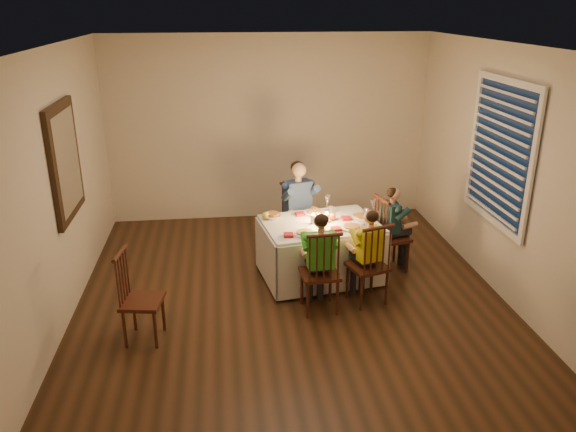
{
  "coord_description": "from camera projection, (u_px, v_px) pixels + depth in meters",
  "views": [
    {
      "loc": [
        -0.68,
        -5.3,
        2.97
      ],
      "look_at": [
        -0.01,
        0.15,
        0.87
      ],
      "focal_mm": 35.0,
      "sensor_mm": 36.0,
      "label": 1
    }
  ],
  "objects": [
    {
      "name": "setting_adult",
      "position": [
        315.0,
        213.0,
        6.52
      ],
      "size": [
        0.3,
        0.3,
        0.02
      ],
      "primitive_type": "cylinder",
      "rotation": [
        0.0,
        0.0,
        0.16
      ],
      "color": "silver",
      "rests_on": "dining_table"
    },
    {
      "name": "setting_teal",
      "position": [
        361.0,
        217.0,
        6.39
      ],
      "size": [
        0.3,
        0.3,
        0.02
      ],
      "primitive_type": "cylinder",
      "rotation": [
        0.0,
        0.0,
        0.16
      ],
      "color": "silver",
      "rests_on": "dining_table"
    },
    {
      "name": "candle_left",
      "position": [
        313.0,
        219.0,
        6.21
      ],
      "size": [
        0.06,
        0.06,
        0.1
      ],
      "primitive_type": "cylinder",
      "color": "beige",
      "rests_on": "dining_table"
    },
    {
      "name": "window_blinds",
      "position": [
        499.0,
        153.0,
        5.86
      ],
      "size": [
        0.07,
        1.34,
        1.54
      ],
      "color": "#0C1A31",
      "rests_on": "wall_right"
    },
    {
      "name": "child_green",
      "position": [
        319.0,
        309.0,
        5.81
      ],
      "size": [
        0.37,
        0.34,
        1.06
      ],
      "primitive_type": null,
      "rotation": [
        0.0,
        0.0,
        3.2
      ],
      "color": "green",
      "rests_on": "ground"
    },
    {
      "name": "wall_left",
      "position": [
        57.0,
        190.0,
        5.33
      ],
      "size": [
        0.02,
        5.0,
        2.6
      ],
      "primitive_type": "cube",
      "color": "beige",
      "rests_on": "ground"
    },
    {
      "name": "wall_mirror",
      "position": [
        65.0,
        161.0,
        5.55
      ],
      "size": [
        0.06,
        0.95,
        1.15
      ],
      "color": "black",
      "rests_on": "wall_left"
    },
    {
      "name": "wall_right",
      "position": [
        505.0,
        174.0,
        5.84
      ],
      "size": [
        0.02,
        5.0,
        2.6
      ],
      "primitive_type": "cube",
      "color": "beige",
      "rests_on": "ground"
    },
    {
      "name": "chair_near_right",
      "position": [
        366.0,
        301.0,
        5.97
      ],
      "size": [
        0.46,
        0.45,
        0.91
      ],
      "primitive_type": null,
      "rotation": [
        0.0,
        0.0,
        3.44
      ],
      "color": "#35180E",
      "rests_on": "ground"
    },
    {
      "name": "chair_adult",
      "position": [
        298.0,
        253.0,
        7.11
      ],
      "size": [
        0.46,
        0.45,
        0.91
      ],
      "primitive_type": null,
      "rotation": [
        0.0,
        0.0,
        0.3
      ],
      "color": "#35180E",
      "rests_on": "ground"
    },
    {
      "name": "squash",
      "position": [
        266.0,
        216.0,
        6.33
      ],
      "size": [
        0.09,
        0.09,
        0.09
      ],
      "primitive_type": "sphere",
      "color": "yellow",
      "rests_on": "dining_table"
    },
    {
      "name": "child_yellow",
      "position": [
        366.0,
        301.0,
        5.97
      ],
      "size": [
        0.41,
        0.39,
        1.03
      ],
      "primitive_type": null,
      "rotation": [
        0.0,
        0.0,
        3.44
      ],
      "color": "yellow",
      "rests_on": "ground"
    },
    {
      "name": "chair_extra",
      "position": [
        146.0,
        338.0,
        5.3
      ],
      "size": [
        0.41,
        0.42,
        0.9
      ],
      "primitive_type": null,
      "rotation": [
        0.0,
        0.0,
        1.41
      ],
      "color": "#35180E",
      "rests_on": "ground"
    },
    {
      "name": "setting_green",
      "position": [
        305.0,
        234.0,
        5.93
      ],
      "size": [
        0.3,
        0.3,
        0.02
      ],
      "primitive_type": "cylinder",
      "rotation": [
        0.0,
        0.0,
        0.16
      ],
      "color": "silver",
      "rests_on": "dining_table"
    },
    {
      "name": "chair_near_left",
      "position": [
        319.0,
        309.0,
        5.81
      ],
      "size": [
        0.4,
        0.38,
        0.91
      ],
      "primitive_type": null,
      "rotation": [
        0.0,
        0.0,
        3.2
      ],
      "color": "#35180E",
      "rests_on": "ground"
    },
    {
      "name": "orange_fruit",
      "position": [
        332.0,
        217.0,
        6.32
      ],
      "size": [
        0.08,
        0.08,
        0.08
      ],
      "primitive_type": "sphere",
      "color": "#EA5A13",
      "rests_on": "dining_table"
    },
    {
      "name": "adult",
      "position": [
        298.0,
        253.0,
        7.11
      ],
      "size": [
        0.52,
        0.49,
        1.19
      ],
      "primitive_type": null,
      "rotation": [
        0.0,
        0.0,
        0.3
      ],
      "color": "navy",
      "rests_on": "ground"
    },
    {
      "name": "setting_yellow",
      "position": [
        352.0,
        228.0,
        6.09
      ],
      "size": [
        0.3,
        0.3,
        0.02
      ],
      "primitive_type": "cylinder",
      "rotation": [
        0.0,
        0.0,
        0.16
      ],
      "color": "silver",
      "rests_on": "dining_table"
    },
    {
      "name": "child_teal",
      "position": [
        389.0,
        268.0,
        6.69
      ],
      "size": [
        0.36,
        0.38,
        1.01
      ],
      "primitive_type": null,
      "rotation": [
        0.0,
        0.0,
        1.8
      ],
      "color": "#17343B",
      "rests_on": "ground"
    },
    {
      "name": "chair_end",
      "position": [
        389.0,
        268.0,
        6.69
      ],
      "size": [
        0.43,
        0.45,
        0.91
      ],
      "primitive_type": null,
      "rotation": [
        0.0,
        0.0,
        1.8
      ],
      "color": "#35180E",
      "rests_on": "ground"
    },
    {
      "name": "dining_table",
      "position": [
        320.0,
        239.0,
        6.32
      ],
      "size": [
        1.42,
        1.13,
        0.64
      ],
      "rotation": [
        0.0,
        0.0,
        0.16
      ],
      "color": "white",
      "rests_on": "ground"
    },
    {
      "name": "candle_right",
      "position": [
        327.0,
        218.0,
        6.25
      ],
      "size": [
        0.06,
        0.06,
        0.1
      ],
      "primitive_type": "cylinder",
      "color": "beige",
      "rests_on": "dining_table"
    },
    {
      "name": "ceiling",
      "position": [
        291.0,
        46.0,
        5.13
      ],
      "size": [
        5.0,
        5.0,
        0.0
      ],
      "primitive_type": "plane",
      "color": "white",
      "rests_on": "wall_back"
    },
    {
      "name": "serving_bowl",
      "position": [
        272.0,
        216.0,
        6.37
      ],
      "size": [
        0.23,
        0.23,
        0.05
      ],
      "primitive_type": "imported",
      "rotation": [
        0.0,
        0.0,
        0.19
      ],
      "color": "silver",
      "rests_on": "dining_table"
    },
    {
      "name": "ground",
      "position": [
        291.0,
        296.0,
        6.05
      ],
      "size": [
        5.0,
        5.0,
        0.0
      ],
      "primitive_type": "plane",
      "color": "black",
      "rests_on": "ground"
    },
    {
      "name": "wall_back",
      "position": [
        269.0,
        129.0,
        7.91
      ],
      "size": [
        4.5,
        0.02,
        2.6
      ],
      "primitive_type": "cube",
      "color": "beige",
      "rests_on": "ground"
    }
  ]
}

